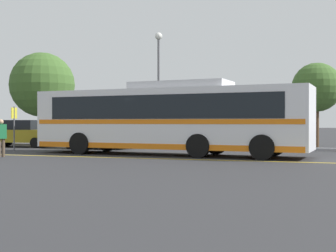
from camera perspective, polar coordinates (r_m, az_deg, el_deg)
ground_plane at (r=21.25m, az=-0.94°, el=-3.51°), size 220.00×220.00×0.00m
lane_strip_0 at (r=19.01m, az=-2.02°, el=-3.98°), size 32.53×0.20×0.01m
curb_strip at (r=26.06m, az=3.47°, el=-2.62°), size 40.53×0.36×0.15m
transit_bus at (r=21.03m, az=0.04°, el=1.04°), size 13.01×3.79×3.26m
parked_car_0 at (r=29.22m, az=-17.44°, el=-0.89°), size 4.80×2.28×1.60m
parked_car_1 at (r=26.30m, az=-8.49°, el=-1.19°), size 4.03×2.08×1.40m
pedestrian_0 at (r=20.98m, az=-19.68°, el=-1.13°), size 0.44×0.46×1.60m
bus_stop_sign at (r=24.86m, az=-18.25°, el=0.35°), size 0.07×0.40×2.27m
street_lamp at (r=28.11m, az=-1.16°, el=6.79°), size 0.44×0.44×6.84m
tree_0 at (r=28.95m, az=17.66°, el=4.49°), size 2.89×2.89×4.98m
tree_1 at (r=36.01m, az=-15.09°, el=4.87°), size 4.78×4.78×6.64m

